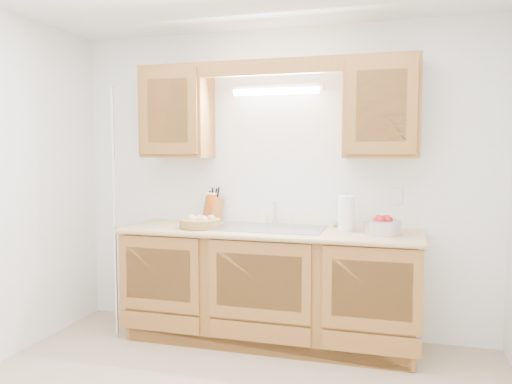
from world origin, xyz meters
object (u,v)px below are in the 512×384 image
(knife_block, at_px, (213,209))
(paper_towel, at_px, (346,213))
(apple_bowl, at_px, (382,226))
(fruit_basket, at_px, (200,222))

(knife_block, relative_size, paper_towel, 0.99)
(knife_block, height_order, paper_towel, paper_towel)
(apple_bowl, bearing_deg, paper_towel, 160.06)
(fruit_basket, relative_size, apple_bowl, 0.99)
(fruit_basket, distance_m, paper_towel, 1.14)
(paper_towel, bearing_deg, knife_block, 173.65)
(fruit_basket, xyz_separation_m, apple_bowl, (1.40, 0.07, 0.02))
(paper_towel, height_order, apple_bowl, paper_towel)
(fruit_basket, height_order, paper_towel, paper_towel)
(fruit_basket, bearing_deg, apple_bowl, 2.87)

